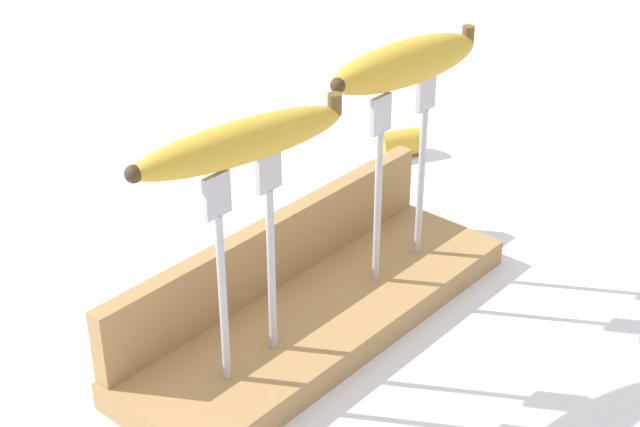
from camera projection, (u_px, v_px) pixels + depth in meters
name	position (u px, v px, depth m)	size (l,w,h in m)	color
ground_plane	(320.00, 328.00, 0.95)	(3.00, 3.00, 0.00)	silver
wooden_board	(320.00, 316.00, 0.94)	(0.43, 0.14, 0.03)	#A87F4C
board_backstop	(273.00, 251.00, 0.95)	(0.43, 0.02, 0.07)	#A87F4C
fork_stand_left	(246.00, 248.00, 0.80)	(0.08, 0.01, 0.19)	#B2B2B7
fork_stand_right	(401.00, 162.00, 0.94)	(0.10, 0.01, 0.20)	#B2B2B7
banana_raised_left	(241.00, 142.00, 0.75)	(0.20, 0.08, 0.04)	gold
banana_raised_right	(406.00, 63.00, 0.89)	(0.18, 0.07, 0.04)	gold
banana_chunk_near	(400.00, 143.00, 1.27)	(0.06, 0.06, 0.04)	gold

